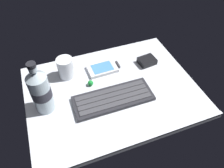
# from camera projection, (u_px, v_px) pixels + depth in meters

# --- Properties ---
(ground_plane) EXTENTS (0.64, 0.48, 0.03)m
(ground_plane) POSITION_uv_depth(u_px,v_px,m) (112.00, 91.00, 0.83)
(ground_plane) COLOR silver
(keyboard) EXTENTS (0.29, 0.11, 0.02)m
(keyboard) POSITION_uv_depth(u_px,v_px,m) (113.00, 98.00, 0.78)
(keyboard) COLOR #232328
(keyboard) RESTS_ON ground_plane
(handheld_device) EXTENTS (0.13, 0.08, 0.02)m
(handheld_device) POSITION_uv_depth(u_px,v_px,m) (104.00, 68.00, 0.89)
(handheld_device) COLOR silver
(handheld_device) RESTS_ON ground_plane
(juice_cup) EXTENTS (0.06, 0.06, 0.09)m
(juice_cup) POSITION_uv_depth(u_px,v_px,m) (66.00, 68.00, 0.84)
(juice_cup) COLOR silver
(juice_cup) RESTS_ON ground_plane
(water_bottle) EXTENTS (0.07, 0.07, 0.21)m
(water_bottle) POSITION_uv_depth(u_px,v_px,m) (40.00, 90.00, 0.70)
(water_bottle) COLOR silver
(water_bottle) RESTS_ON ground_plane
(charger_block) EXTENTS (0.08, 0.06, 0.02)m
(charger_block) POSITION_uv_depth(u_px,v_px,m) (147.00, 61.00, 0.91)
(charger_block) COLOR black
(charger_block) RESTS_ON ground_plane
(trackball_mouse) EXTENTS (0.02, 0.02, 0.02)m
(trackball_mouse) POSITION_uv_depth(u_px,v_px,m) (91.00, 83.00, 0.83)
(trackball_mouse) COLOR #198C33
(trackball_mouse) RESTS_ON ground_plane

